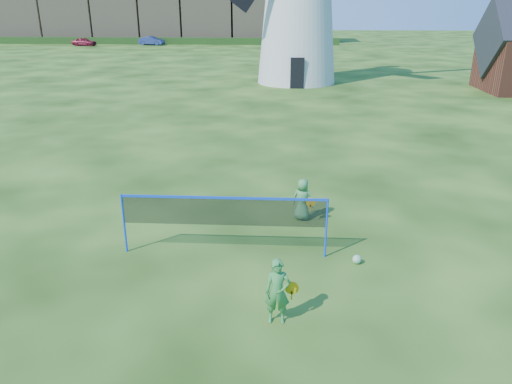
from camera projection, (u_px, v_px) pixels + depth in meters
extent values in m
plane|color=black|center=(247.00, 255.00, 12.29)|extent=(220.00, 220.00, 0.00)
cube|color=black|center=(297.00, 73.00, 35.76)|extent=(1.01, 0.12, 2.22)
cube|color=black|center=(299.00, 16.00, 34.92)|extent=(0.71, 0.12, 0.91)
cylinder|color=blue|center=(124.00, 224.00, 12.19)|extent=(0.05, 0.05, 1.55)
cylinder|color=blue|center=(326.00, 228.00, 11.93)|extent=(0.05, 0.05, 1.55)
cube|color=black|center=(224.00, 212.00, 11.92)|extent=(5.00, 0.01, 0.70)
cube|color=blue|center=(223.00, 198.00, 11.79)|extent=(5.00, 0.02, 0.06)
imported|color=#35863D|center=(277.00, 292.00, 9.48)|extent=(0.50, 0.33, 1.36)
cylinder|color=#DAA10B|center=(292.00, 288.00, 9.64)|extent=(0.28, 0.02, 0.28)
cube|color=#DAA10B|center=(292.00, 295.00, 9.70)|extent=(0.03, 0.02, 0.20)
imported|color=#45904E|center=(303.00, 200.00, 14.11)|extent=(0.69, 0.56, 1.22)
cylinder|color=#DAA10B|center=(311.00, 202.00, 13.89)|extent=(0.28, 0.02, 0.28)
cube|color=#DAA10B|center=(310.00, 208.00, 13.95)|extent=(0.03, 0.02, 0.20)
sphere|color=green|center=(357.00, 259.00, 11.84)|extent=(0.22, 0.22, 0.22)
cube|color=gray|center=(28.00, 19.00, 80.25)|extent=(7.41, 8.00, 6.87)
cube|color=gray|center=(75.00, 19.00, 79.85)|extent=(7.76, 8.00, 6.80)
cube|color=gray|center=(122.00, 18.00, 79.38)|extent=(7.21, 8.00, 7.19)
cube|color=gray|center=(165.00, 19.00, 79.04)|extent=(6.31, 8.00, 7.04)
cube|color=gray|center=(210.00, 19.00, 78.66)|extent=(7.61, 8.00, 7.08)
cube|color=gray|center=(257.00, 19.00, 78.28)|extent=(6.96, 8.00, 6.99)
cube|color=gray|center=(303.00, 20.00, 77.98)|extent=(7.19, 8.00, 6.58)
cube|color=#193814|center=(134.00, 41.00, 74.72)|extent=(62.00, 0.80, 1.00)
imported|color=maroon|center=(84.00, 42.00, 71.68)|extent=(3.63, 1.79, 1.19)
imported|color=navy|center=(152.00, 41.00, 73.16)|extent=(3.96, 1.94, 1.25)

